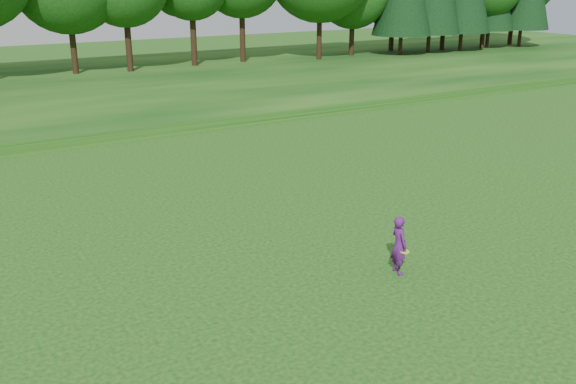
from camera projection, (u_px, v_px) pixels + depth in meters
ground at (364, 310)px, 15.19m from camera, size 140.00×140.00×0.00m
berm at (52, 91)px, 42.69m from camera, size 130.00×30.00×0.60m
walking_path at (114, 138)px, 31.42m from camera, size 130.00×1.60×0.04m
woman at (399, 245)px, 16.87m from camera, size 0.47×0.64×1.60m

